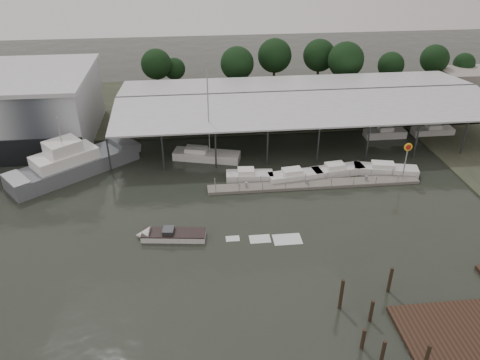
{
  "coord_description": "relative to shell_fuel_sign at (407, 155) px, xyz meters",
  "views": [
    {
      "loc": [
        -0.4,
        -41.78,
        30.97
      ],
      "look_at": [
        4.99,
        8.17,
        2.5
      ],
      "focal_mm": 35.0,
      "sensor_mm": 36.0,
      "label": 1
    }
  ],
  "objects": [
    {
      "name": "land_strip_far",
      "position": [
        -27.0,
        32.01,
        -3.83
      ],
      "size": [
        140.0,
        30.0,
        0.3
      ],
      "color": "#3E4232",
      "rests_on": "ground"
    },
    {
      "name": "white_sailboat",
      "position": [
        -25.86,
        9.2,
        -3.26
      ],
      "size": [
        9.95,
        5.07,
        14.66
      ],
      "rotation": [
        0.0,
        0.0,
        -0.27
      ],
      "color": "white",
      "rests_on": "ground"
    },
    {
      "name": "mooring_pilings",
      "position": [
        -12.76,
        -24.76,
        -2.87
      ],
      "size": [
        5.5,
        9.26,
        3.88
      ],
      "color": "#34251A",
      "rests_on": "ground"
    },
    {
      "name": "speedboat_underway",
      "position": [
        -30.8,
        -9.51,
        -3.53
      ],
      "size": [
        18.61,
        4.35,
        2.0
      ],
      "rotation": [
        0.0,
        0.0,
        3.01
      ],
      "color": "white",
      "rests_on": "ground"
    },
    {
      "name": "ground",
      "position": [
        -27.0,
        -9.99,
        -3.93
      ],
      "size": [
        200.0,
        200.0,
        0.0
      ],
      "primitive_type": "plane",
      "color": "#232820",
      "rests_on": "ground"
    },
    {
      "name": "horizon_tree_line",
      "position": [
        -4.82,
        38.0,
        2.2
      ],
      "size": [
        67.96,
        12.03,
        10.31
      ],
      "color": "black",
      "rests_on": "ground"
    },
    {
      "name": "floating_dock",
      "position": [
        -12.0,
        0.01,
        -3.72
      ],
      "size": [
        28.0,
        2.0,
        1.4
      ],
      "color": "slate",
      "rests_on": "ground"
    },
    {
      "name": "moored_cruiser_1",
      "position": [
        -14.2,
        1.85,
        -3.31
      ],
      "size": [
        7.51,
        3.13,
        1.7
      ],
      "rotation": [
        0.0,
        0.0,
        0.13
      ],
      "color": "white",
      "rests_on": "ground"
    },
    {
      "name": "covered_boat_shed",
      "position": [
        -10.0,
        18.01,
        2.2
      ],
      "size": [
        58.24,
        24.0,
        6.96
      ],
      "color": "silver",
      "rests_on": "ground"
    },
    {
      "name": "moored_cruiser_3",
      "position": [
        -1.51,
        2.29,
        -3.31
      ],
      "size": [
        8.84,
        4.12,
        1.7
      ],
      "rotation": [
        0.0,
        0.0,
        -0.23
      ],
      "color": "white",
      "rests_on": "ground"
    },
    {
      "name": "grey_trawler",
      "position": [
        -43.78,
        6.94,
        -2.35
      ],
      "size": [
        17.3,
        14.92,
        8.84
      ],
      "rotation": [
        0.0,
        0.0,
        0.66
      ],
      "color": "#575C60",
      "rests_on": "ground"
    },
    {
      "name": "shell_fuel_sign",
      "position": [
        0.0,
        0.0,
        0.0
      ],
      "size": [
        1.1,
        0.18,
        5.55
      ],
      "color": "gray",
      "rests_on": "ground"
    },
    {
      "name": "storage_warehouse",
      "position": [
        -55.0,
        19.95,
        1.36
      ],
      "size": [
        24.5,
        20.5,
        10.5
      ],
      "color": "#A9AEB4",
      "rests_on": "ground"
    },
    {
      "name": "moored_cruiser_2",
      "position": [
        -8.08,
        2.79,
        -3.31
      ],
      "size": [
        7.47,
        3.2,
        1.7
      ],
      "rotation": [
        0.0,
        0.0,
        0.14
      ],
      "color": "white",
      "rests_on": "ground"
    },
    {
      "name": "moored_cruiser_0",
      "position": [
        -20.32,
        2.52,
        -3.31
      ],
      "size": [
        6.39,
        2.65,
        1.7
      ],
      "rotation": [
        0.0,
        0.0,
        -0.07
      ],
      "color": "white",
      "rests_on": "ground"
    }
  ]
}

